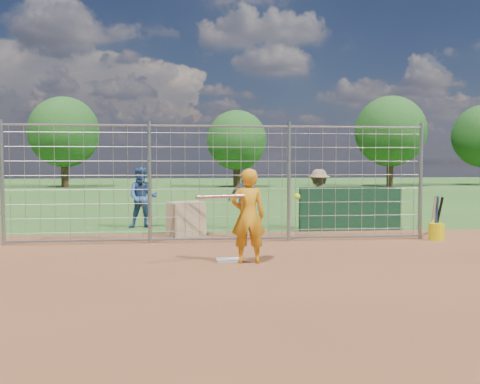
{
  "coord_description": "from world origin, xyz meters",
  "views": [
    {
      "loc": [
        -0.8,
        -9.45,
        1.72
      ],
      "look_at": [
        0.3,
        0.8,
        1.15
      ],
      "focal_mm": 40.0,
      "sensor_mm": 36.0,
      "label": 1
    }
  ],
  "objects": [
    {
      "name": "equipment_in_play",
      "position": [
        0.13,
        -0.71,
        1.16
      ],
      "size": [
        1.77,
        0.36,
        0.1
      ],
      "color": "silver",
      "rests_on": "ground"
    },
    {
      "name": "bucket_with_bats",
      "position": [
        4.77,
        1.76,
        0.25
      ],
      "size": [
        0.34,
        0.36,
        0.98
      ],
      "color": "yellow",
      "rests_on": "ground"
    },
    {
      "name": "bystander_a",
      "position": [
        -1.85,
        4.72,
        0.8
      ],
      "size": [
        0.8,
        0.63,
        1.61
      ],
      "primitive_type": "imported",
      "rotation": [
        0.0,
        0.0,
        -0.02
      ],
      "color": "navy",
      "rests_on": "ground"
    },
    {
      "name": "bystander_c",
      "position": [
        2.71,
        4.06,
        0.77
      ],
      "size": [
        1.01,
        0.6,
        1.55
      ],
      "primitive_type": "imported",
      "rotation": [
        0.0,
        0.0,
        3.17
      ],
      "color": "#8E734D",
      "rests_on": "ground"
    },
    {
      "name": "infield_dirt",
      "position": [
        0.0,
        -3.0,
        0.01
      ],
      "size": [
        18.0,
        18.0,
        0.0
      ],
      "primitive_type": "plane",
      "color": "brown",
      "rests_on": "ground"
    },
    {
      "name": "home_plate",
      "position": [
        0.0,
        -0.2,
        0.01
      ],
      "size": [
        0.43,
        0.43,
        0.02
      ],
      "primitive_type": "cube",
      "color": "silver",
      "rests_on": "ground"
    },
    {
      "name": "equipment_bin",
      "position": [
        -0.73,
        3.15,
        0.4
      ],
      "size": [
        0.95,
        0.82,
        0.8
      ],
      "primitive_type": "cube",
      "rotation": [
        0.0,
        0.0,
        0.4
      ],
      "color": "tan",
      "rests_on": "ground"
    },
    {
      "name": "batter",
      "position": [
        0.3,
        -0.47,
        0.81
      ],
      "size": [
        0.6,
        0.4,
        1.62
      ],
      "primitive_type": "imported",
      "rotation": [
        0.0,
        0.0,
        3.13
      ],
      "color": "orange",
      "rests_on": "ground"
    },
    {
      "name": "backstop_fence",
      "position": [
        0.0,
        2.0,
        1.26
      ],
      "size": [
        9.08,
        0.08,
        2.6
      ],
      "color": "gray",
      "rests_on": "ground"
    },
    {
      "name": "ground",
      "position": [
        0.0,
        0.0,
        0.0
      ],
      "size": [
        100.0,
        100.0,
        0.0
      ],
      "primitive_type": "plane",
      "color": "#2D591E",
      "rests_on": "ground"
    },
    {
      "name": "dugout_wall",
      "position": [
        3.4,
        3.6,
        0.55
      ],
      "size": [
        2.6,
        0.2,
        1.1
      ],
      "primitive_type": "cube",
      "color": "#11381E",
      "rests_on": "ground"
    },
    {
      "name": "tree_line",
      "position": [
        3.13,
        28.13,
        3.71
      ],
      "size": [
        44.66,
        6.72,
        6.48
      ],
      "color": "#3F2B19",
      "rests_on": "ground"
    },
    {
      "name": "bystander_b",
      "position": [
        0.79,
        4.23,
        0.75
      ],
      "size": [
        0.95,
        0.67,
        1.49
      ],
      "primitive_type": "imported",
      "rotation": [
        0.0,
        0.0,
        -0.38
      ],
      "color": "slate",
      "rests_on": "ground"
    }
  ]
}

